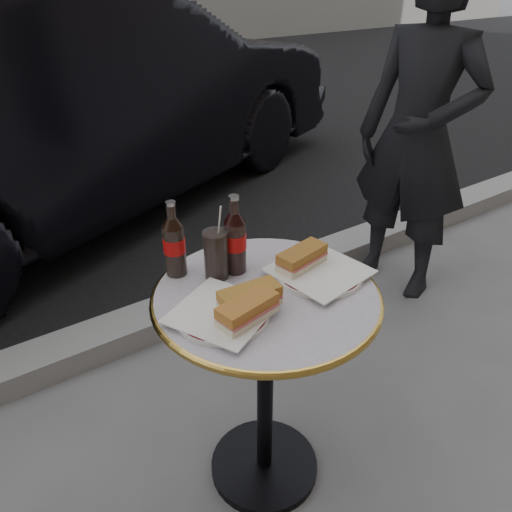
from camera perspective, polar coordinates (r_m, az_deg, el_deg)
ground at (r=1.86m, az=0.94°, el=-22.99°), size 80.00×80.00×0.00m
curb at (r=2.39m, az=-11.55°, el=-7.26°), size 40.00×0.20×0.12m
bistro_table at (r=1.58m, az=1.05°, el=-15.10°), size 0.62×0.62×0.73m
plate_left at (r=1.25m, az=-3.88°, el=-6.65°), size 0.29×0.29×0.01m
plate_right at (r=1.42m, az=7.23°, el=-1.94°), size 0.25×0.25×0.01m
sandwich_left_a at (r=1.21m, az=-0.98°, el=-6.31°), size 0.17×0.10×0.05m
sandwich_left_b at (r=1.25m, az=-0.72°, el=-4.94°), size 0.16×0.08×0.05m
sandwich_right at (r=1.42m, az=5.26°, el=-0.30°), size 0.16×0.10×0.05m
cola_bottle_left at (r=1.38m, az=-9.39°, el=1.97°), size 0.07×0.07×0.22m
cola_bottle_right at (r=1.37m, az=-2.45°, el=2.48°), size 0.08×0.08×0.23m
cola_glass at (r=1.37m, az=-4.60°, el=0.15°), size 0.08×0.08×0.14m
parked_car at (r=3.55m, az=-20.38°, el=16.14°), size 3.10×4.60×1.43m
pedestrian at (r=2.49m, az=17.97°, el=12.75°), size 0.53×0.66×1.58m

